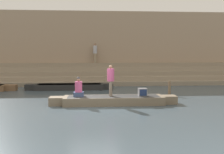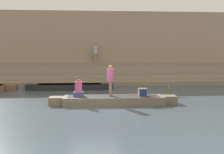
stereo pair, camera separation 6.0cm
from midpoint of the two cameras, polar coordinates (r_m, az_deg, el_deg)
name	(u,v)px [view 1 (the left image)]	position (r m, az deg, el deg)	size (l,w,h in m)	color
ground_plane	(94,108)	(12.83, -4.02, -6.82)	(120.00, 120.00, 0.00)	#3D4C56
ghat_steps	(93,76)	(23.21, -4.16, 0.22)	(36.00, 3.59, 1.76)	gray
back_wall	(93,47)	(25.04, -4.21, 6.52)	(34.20, 1.28, 6.53)	tan
rowboat_main	(114,100)	(13.74, 0.24, -5.02)	(6.64, 1.38, 0.43)	#756651
person_standing	(111,78)	(13.67, -0.42, -0.31)	(0.37, 0.37, 1.62)	#756656
person_rowing	(79,89)	(13.72, -7.42, -2.57)	(0.52, 0.41, 1.02)	#3D4C75
tv_set	(143,92)	(13.83, 6.55, -3.30)	(0.44, 0.40, 0.41)	slate
moored_boat_shore	(70,87)	(19.44, -9.32, -2.07)	(6.34, 1.12, 0.41)	black
mooring_post	(169,88)	(16.96, 12.28, -2.41)	(0.17, 0.17, 0.90)	brown
person_on_steps	(95,52)	(24.08, -3.79, 5.52)	(0.37, 0.37, 1.80)	gray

